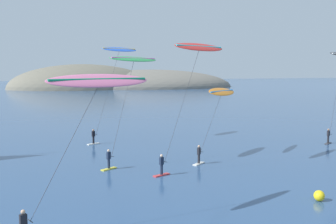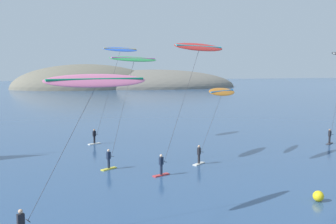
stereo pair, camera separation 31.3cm
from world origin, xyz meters
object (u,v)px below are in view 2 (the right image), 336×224
Objects in this scene: kitesurfer_orange at (221,97)px; kitesurfer_green at (133,66)px; kitesurfer_blue at (118,56)px; kitesurfer_red at (197,55)px; marker_buoy at (318,196)px; kitesurfer_pink at (92,92)px.

kitesurfer_green is at bearing 179.70° from kitesurfer_orange.
kitesurfer_blue is 15.59m from kitesurfer_red.
kitesurfer_blue reaches higher than kitesurfer_orange.
marker_buoy is (6.23, -26.82, -9.52)m from kitesurfer_blue.
kitesurfer_red is (2.94, -15.31, -0.31)m from kitesurfer_blue.
kitesurfer_red is (-4.11, -3.42, 3.78)m from kitesurfer_orange.
kitesurfer_green reaches higher than marker_buoy.
kitesurfer_red is (10.83, 10.27, 2.31)m from kitesurfer_pink.
kitesurfer_blue reaches higher than kitesurfer_pink.
kitesurfer_green reaches higher than kitesurfer_orange.
kitesurfer_green is 0.90× the size of kitesurfer_red.
kitesurfer_blue is 29.14m from marker_buoy.
kitesurfer_green is at bearing -98.23° from kitesurfer_blue.
kitesurfer_orange reaches higher than marker_buoy.
kitesurfer_orange is 0.85× the size of kitesurfer_pink.
kitesurfer_pink is at bearing 174.99° from marker_buoy.
kitesurfer_red is at bearing -79.15° from kitesurfer_blue.
kitesurfer_pink reaches higher than marker_buoy.
kitesurfer_red is (4.65, -3.46, 0.84)m from kitesurfer_green.
kitesurfer_pink is (-14.93, -13.69, 1.47)m from kitesurfer_orange.
kitesurfer_orange is 0.65× the size of kitesurfer_red.
kitesurfer_pink is (-7.89, -25.58, -2.62)m from kitesurfer_blue.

